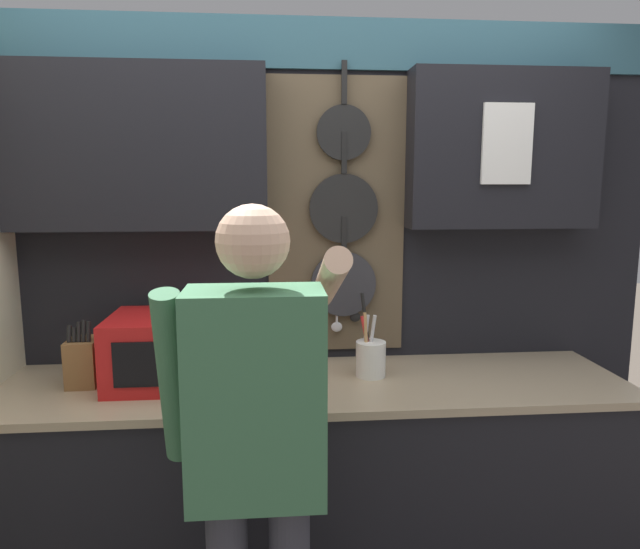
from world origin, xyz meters
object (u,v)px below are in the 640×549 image
(person, at_px, (257,439))
(microwave, at_px, (178,349))
(knife_block, at_px, (84,361))
(utensil_crock, at_px, (370,357))

(person, bearing_deg, microwave, 116.48)
(knife_block, bearing_deg, microwave, -0.09)
(utensil_crock, height_order, person, person)
(microwave, xyz_separation_m, person, (0.31, -0.63, -0.09))
(knife_block, relative_size, utensil_crock, 0.78)
(microwave, distance_m, knife_block, 0.36)
(knife_block, height_order, person, person)
(knife_block, height_order, utensil_crock, utensil_crock)
(person, bearing_deg, knife_block, 136.58)
(microwave, xyz_separation_m, knife_block, (-0.35, 0.00, -0.04))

